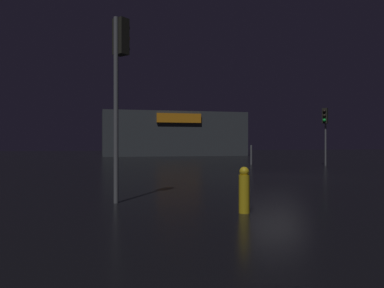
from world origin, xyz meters
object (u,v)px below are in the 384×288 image
traffic_signal_main (325,122)px  traffic_signal_opposite (120,63)px  fire_hydrant (244,190)px  store_building (173,134)px

traffic_signal_main → traffic_signal_opposite: bearing=-138.3°
traffic_signal_opposite → fire_hydrant: size_ratio=4.69×
store_building → traffic_signal_opposite: bearing=-103.0°
fire_hydrant → store_building: bearing=81.2°
fire_hydrant → traffic_signal_opposite: bearing=139.5°
store_building → traffic_signal_main: 23.20m
traffic_signal_opposite → fire_hydrant: traffic_signal_opposite is taller
traffic_signal_main → traffic_signal_opposite: size_ratio=0.83×
store_building → traffic_signal_opposite: (-7.99, -34.52, 0.85)m
traffic_signal_main → fire_hydrant: (-11.04, -13.98, -2.30)m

